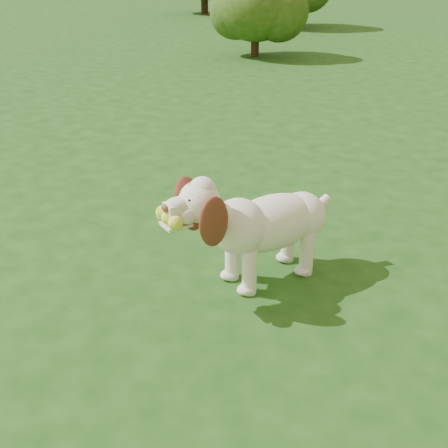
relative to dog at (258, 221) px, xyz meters
The scene contains 3 objects.
ground 0.74m from the dog, 48.78° to the right, with size 80.00×80.00×0.00m, color #183E11.
dog is the anchor object (origin of this frame).
shrub_a 7.51m from the dog, 122.55° to the left, with size 1.38×1.38×1.43m.
Camera 1 is at (1.09, -1.98, 1.80)m, focal length 45.00 mm.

